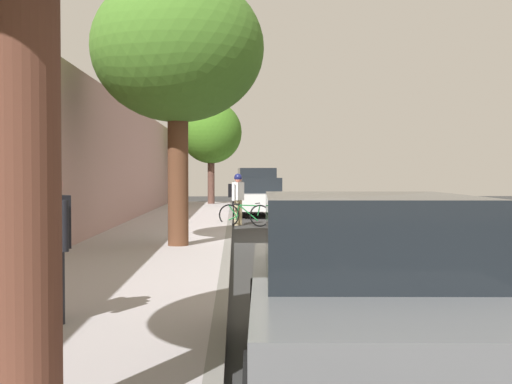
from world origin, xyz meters
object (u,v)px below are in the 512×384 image
object	(u,v)px
street_tree_mid_block	(178,50)
pedestrian_on_phone	(53,240)
parked_pickup_silver_nearest	(255,190)
cyclist_with_backpack	(237,194)
bicycle_at_curb	(244,215)
parked_sedan_white_second	(259,197)
parked_sedan_grey_mid	(366,294)
street_tree_near_cyclist	(211,133)

from	to	relation	value
street_tree_mid_block	pedestrian_on_phone	world-z (taller)	street_tree_mid_block
parked_pickup_silver_nearest	cyclist_with_backpack	world-z (taller)	parked_pickup_silver_nearest
street_tree_mid_block	cyclist_with_backpack	bearing A→B (deg)	-99.99
bicycle_at_curb	pedestrian_on_phone	distance (m)	14.75
parked_pickup_silver_nearest	bicycle_at_curb	world-z (taller)	parked_pickup_silver_nearest
street_tree_mid_block	parked_sedan_white_second	bearing A→B (deg)	-100.12
street_tree_mid_block	pedestrian_on_phone	bearing A→B (deg)	84.97
parked_sedan_grey_mid	bicycle_at_curb	xyz separation A→B (m)	(0.72, -16.49, -0.38)
parked_pickup_silver_nearest	street_tree_mid_block	world-z (taller)	street_tree_mid_block
parked_pickup_silver_nearest	parked_sedan_white_second	xyz separation A→B (m)	(0.02, 6.19, -0.15)
pedestrian_on_phone	parked_sedan_white_second	bearing A→B (deg)	-98.20
parked_sedan_white_second	street_tree_mid_block	xyz separation A→B (m)	(2.21, 12.38, 3.60)
cyclist_with_backpack	pedestrian_on_phone	distance (m)	15.16
parked_sedan_white_second	parked_sedan_grey_mid	distance (m)	21.92
parked_sedan_grey_mid	bicycle_at_curb	distance (m)	16.51
parked_sedan_white_second	street_tree_mid_block	world-z (taller)	street_tree_mid_block
street_tree_mid_block	parked_sedan_grey_mid	bearing A→B (deg)	103.26
parked_sedan_white_second	parked_pickup_silver_nearest	bearing A→B (deg)	-90.14
parked_sedan_grey_mid	street_tree_mid_block	world-z (taller)	street_tree_mid_block
bicycle_at_curb	pedestrian_on_phone	bearing A→B (deg)	81.42
parked_sedan_white_second	bicycle_at_curb	distance (m)	5.48
parked_sedan_grey_mid	cyclist_with_backpack	size ratio (longest dim) A/B	2.65
cyclist_with_backpack	street_tree_near_cyclist	bearing A→B (deg)	-84.29
parked_sedan_white_second	street_tree_near_cyclist	distance (m)	8.93
parked_pickup_silver_nearest	parked_sedan_grey_mid	distance (m)	28.11
parked_sedan_grey_mid	street_tree_near_cyclist	xyz separation A→B (m)	(2.25, -30.02, 3.04)
cyclist_with_backpack	street_tree_near_cyclist	distance (m)	13.42
parked_pickup_silver_nearest	pedestrian_on_phone	size ratio (longest dim) A/B	3.49
cyclist_with_backpack	pedestrian_on_phone	size ratio (longest dim) A/B	1.09
parked_pickup_silver_nearest	parked_sedan_white_second	size ratio (longest dim) A/B	1.20
cyclist_with_backpack	street_tree_near_cyclist	world-z (taller)	street_tree_near_cyclist
parked_sedan_grey_mid	street_tree_near_cyclist	world-z (taller)	street_tree_near_cyclist
cyclist_with_backpack	parked_sedan_grey_mid	bearing A→B (deg)	93.18
parked_pickup_silver_nearest	street_tree_mid_block	distance (m)	19.02
parked_sedan_white_second	bicycle_at_curb	xyz separation A→B (m)	(0.68, 5.43, -0.38)
parked_pickup_silver_nearest	parked_sedan_grey_mid	xyz separation A→B (m)	(-0.02, 28.11, -0.15)
parked_sedan_white_second	pedestrian_on_phone	size ratio (longest dim) A/B	2.90
parked_sedan_white_second	pedestrian_on_phone	xyz separation A→B (m)	(2.88, 19.99, 0.25)
cyclist_with_backpack	street_tree_near_cyclist	size ratio (longest dim) A/B	0.32
bicycle_at_curb	street_tree_mid_block	world-z (taller)	street_tree_mid_block
parked_sedan_grey_mid	pedestrian_on_phone	world-z (taller)	pedestrian_on_phone
bicycle_at_curb	street_tree_mid_block	xyz separation A→B (m)	(1.53, 6.95, 3.98)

